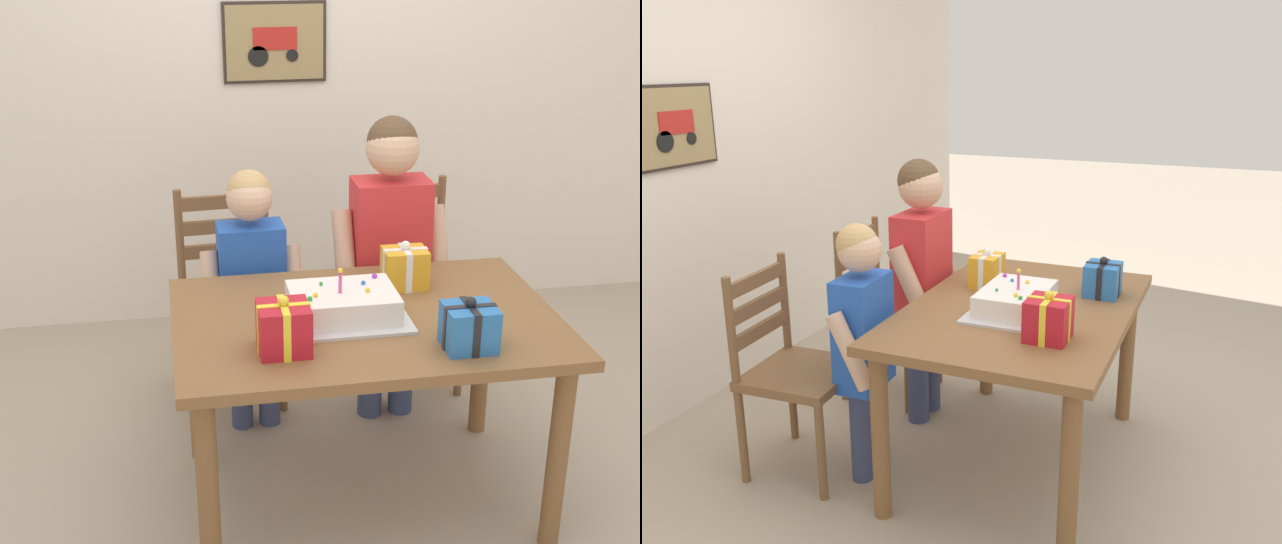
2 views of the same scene
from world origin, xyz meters
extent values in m
plane|color=tan|center=(0.00, 0.00, 0.00)|extent=(20.00, 20.00, 0.00)
cube|color=silver|center=(0.00, 1.77, 1.30)|extent=(6.40, 0.08, 2.60)
cube|color=#332823|center=(-0.08, 1.72, 1.44)|extent=(0.51, 0.02, 0.39)
cube|color=#9E8456|center=(-0.08, 1.71, 1.44)|extent=(0.48, 0.01, 0.36)
cube|color=red|center=(-0.08, 1.71, 1.46)|extent=(0.22, 0.01, 0.11)
cylinder|color=black|center=(-0.16, 1.71, 1.37)|extent=(0.10, 0.01, 0.10)
cylinder|color=black|center=(0.01, 1.71, 1.37)|extent=(0.06, 0.01, 0.06)
cube|color=brown|center=(0.00, 0.00, 0.72)|extent=(1.32, 0.90, 0.04)
cylinder|color=brown|center=(-0.58, -0.37, 0.35)|extent=(0.07, 0.07, 0.70)
cylinder|color=brown|center=(0.58, -0.37, 0.35)|extent=(0.07, 0.07, 0.70)
cylinder|color=brown|center=(-0.58, 0.37, 0.35)|extent=(0.07, 0.07, 0.70)
cylinder|color=brown|center=(0.58, 0.37, 0.35)|extent=(0.07, 0.07, 0.70)
cube|color=silver|center=(-0.08, 0.00, 0.75)|extent=(0.44, 0.34, 0.01)
cube|color=white|center=(-0.08, 0.00, 0.80)|extent=(0.36, 0.26, 0.09)
cylinder|color=#E04C9E|center=(-0.09, -0.01, 0.88)|extent=(0.01, 0.01, 0.07)
sphere|color=yellow|center=(-0.09, -0.01, 0.93)|extent=(0.02, 0.02, 0.02)
sphere|color=green|center=(-0.14, 0.06, 0.85)|extent=(0.01, 0.01, 0.01)
sphere|color=yellow|center=(0.00, -0.02, 0.85)|extent=(0.02, 0.02, 0.02)
sphere|color=yellow|center=(-0.18, -0.03, 0.85)|extent=(0.02, 0.02, 0.02)
sphere|color=purple|center=(0.05, 0.09, 0.85)|extent=(0.02, 0.02, 0.02)
sphere|color=green|center=(-0.20, -0.06, 0.85)|extent=(0.02, 0.02, 0.02)
sphere|color=blue|center=(0.00, 0.04, 0.85)|extent=(0.02, 0.02, 0.02)
cube|color=gold|center=(0.20, 0.23, 0.82)|extent=(0.16, 0.12, 0.15)
cube|color=white|center=(0.20, 0.23, 0.82)|extent=(0.17, 0.02, 0.15)
cube|color=white|center=(0.20, 0.23, 0.82)|extent=(0.02, 0.13, 0.15)
sphere|color=white|center=(0.20, 0.23, 0.90)|extent=(0.04, 0.04, 0.04)
cube|color=#286BB7|center=(0.27, -0.28, 0.82)|extent=(0.16, 0.15, 0.14)
cube|color=black|center=(0.27, -0.28, 0.82)|extent=(0.17, 0.02, 0.15)
cube|color=black|center=(0.27, -0.28, 0.82)|extent=(0.02, 0.15, 0.15)
sphere|color=black|center=(0.27, -0.28, 0.90)|extent=(0.04, 0.04, 0.04)
cube|color=red|center=(-0.31, -0.20, 0.82)|extent=(0.16, 0.16, 0.16)
cube|color=yellow|center=(-0.31, -0.20, 0.82)|extent=(0.17, 0.02, 0.16)
cube|color=yellow|center=(-0.31, -0.20, 0.82)|extent=(0.02, 0.16, 0.16)
sphere|color=yellow|center=(-0.31, -0.20, 0.92)|extent=(0.04, 0.04, 0.04)
cube|color=brown|center=(-0.40, 0.85, 0.45)|extent=(0.44, 0.44, 0.04)
cylinder|color=brown|center=(-0.20, 0.67, 0.21)|extent=(0.04, 0.04, 0.43)
cylinder|color=brown|center=(-0.58, 0.65, 0.21)|extent=(0.04, 0.04, 0.43)
cylinder|color=brown|center=(-0.22, 1.05, 0.21)|extent=(0.04, 0.04, 0.43)
cylinder|color=brown|center=(-0.60, 1.03, 0.21)|extent=(0.04, 0.04, 0.43)
cylinder|color=brown|center=(-0.22, 1.05, 0.70)|extent=(0.04, 0.04, 0.45)
cylinder|color=brown|center=(-0.60, 1.03, 0.70)|extent=(0.04, 0.04, 0.45)
cube|color=brown|center=(-0.41, 1.04, 0.63)|extent=(0.36, 0.04, 0.06)
cube|color=brown|center=(-0.41, 1.04, 0.74)|extent=(0.36, 0.04, 0.06)
cube|color=brown|center=(-0.41, 1.04, 0.85)|extent=(0.36, 0.04, 0.06)
cube|color=brown|center=(0.40, 0.85, 0.45)|extent=(0.42, 0.42, 0.04)
cylinder|color=brown|center=(0.59, 0.66, 0.21)|extent=(0.04, 0.04, 0.43)
cylinder|color=brown|center=(0.21, 0.66, 0.21)|extent=(0.04, 0.04, 0.43)
cylinder|color=brown|center=(0.59, 1.04, 0.21)|extent=(0.04, 0.04, 0.43)
cylinder|color=brown|center=(0.21, 1.04, 0.21)|extent=(0.04, 0.04, 0.43)
cylinder|color=brown|center=(0.59, 1.04, 0.70)|extent=(0.04, 0.04, 0.45)
cylinder|color=brown|center=(0.21, 1.04, 0.70)|extent=(0.04, 0.04, 0.45)
cube|color=brown|center=(0.40, 1.04, 0.63)|extent=(0.36, 0.03, 0.06)
cube|color=brown|center=(0.40, 1.04, 0.74)|extent=(0.36, 0.03, 0.06)
cube|color=brown|center=(0.40, 1.04, 0.85)|extent=(0.36, 0.03, 0.06)
cylinder|color=#38426B|center=(0.30, 0.58, 0.25)|extent=(0.11, 0.11, 0.49)
cylinder|color=#38426B|center=(0.16, 0.58, 0.25)|extent=(0.11, 0.11, 0.49)
cube|color=red|center=(0.23, 0.58, 0.77)|extent=(0.30, 0.19, 0.56)
cylinder|color=tan|center=(0.42, 0.54, 0.75)|extent=(0.08, 0.23, 0.37)
cylinder|color=tan|center=(0.04, 0.54, 0.75)|extent=(0.08, 0.23, 0.37)
sphere|color=tan|center=(0.23, 0.58, 1.18)|extent=(0.21, 0.21, 0.21)
sphere|color=brown|center=(0.23, 0.59, 1.20)|extent=(0.20, 0.20, 0.20)
cylinder|color=#38426B|center=(-0.27, 0.58, 0.21)|extent=(0.09, 0.09, 0.42)
cylinder|color=#38426B|center=(-0.39, 0.57, 0.21)|extent=(0.09, 0.09, 0.42)
cube|color=blue|center=(-0.33, 0.58, 0.66)|extent=(0.26, 0.17, 0.48)
cylinder|color=#E0B293|center=(-0.17, 0.55, 0.64)|extent=(0.07, 0.20, 0.32)
cylinder|color=#E0B293|center=(-0.50, 0.54, 0.64)|extent=(0.07, 0.20, 0.32)
sphere|color=#E0B293|center=(-0.33, 0.58, 1.01)|extent=(0.18, 0.18, 0.18)
sphere|color=tan|center=(-0.33, 0.59, 1.03)|extent=(0.17, 0.17, 0.17)
camera|label=1|loc=(-0.64, -2.69, 2.04)|focal=49.83mm
camera|label=2|loc=(-2.61, -0.82, 1.72)|focal=38.49mm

